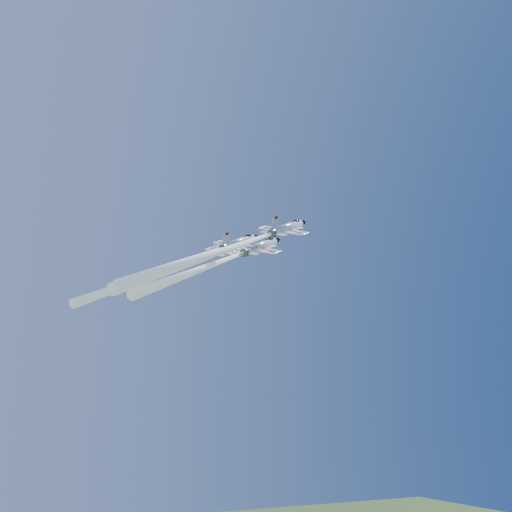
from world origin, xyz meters
name	(u,v)px	position (x,y,z in m)	size (l,w,h in m)	color
jet_lead	(224,260)	(-7.87, -0.98, 96.08)	(32.90, 27.63, 33.86)	white
jet_left	(181,266)	(-17.68, -2.65, 93.39)	(31.04, 26.77, 35.10)	white
jet_right	(238,245)	(-11.88, -17.14, 94.39)	(35.87, 30.87, 40.23)	white
jet_slot	(204,255)	(-15.67, -9.73, 94.08)	(27.02, 22.67, 27.76)	white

